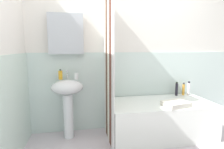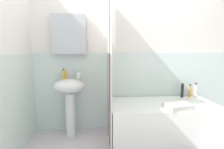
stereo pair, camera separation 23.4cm
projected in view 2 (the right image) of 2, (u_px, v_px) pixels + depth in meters
wall_back_tiled at (131, 56)px, 2.83m from camera, size 3.60×0.18×2.40m
sink at (70, 95)px, 2.60m from camera, size 0.44×0.34×0.83m
faucet at (70, 74)px, 2.63m from camera, size 0.03×0.12×0.12m
soap_dispenser at (63, 74)px, 2.61m from camera, size 0.06×0.06×0.15m
toothbrush_cup at (79, 75)px, 2.61m from camera, size 0.06×0.06×0.09m
bathtub at (162, 120)px, 2.59m from camera, size 1.46×0.73×0.50m
shower_curtain at (109, 68)px, 2.41m from camera, size 0.01×0.73×2.00m
conditioner_bottle at (196, 90)px, 2.86m from camera, size 0.05×0.05×0.22m
shampoo_bottle at (190, 91)px, 2.86m from camera, size 0.04×0.04×0.20m
lotion_bottle at (182, 91)px, 2.84m from camera, size 0.04×0.04×0.22m
towel_folded at (178, 106)px, 2.33m from camera, size 0.36×0.30×0.06m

